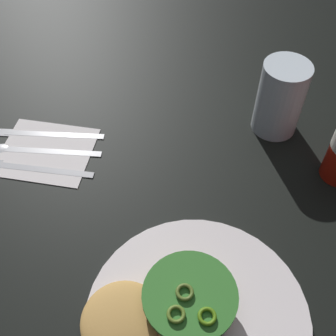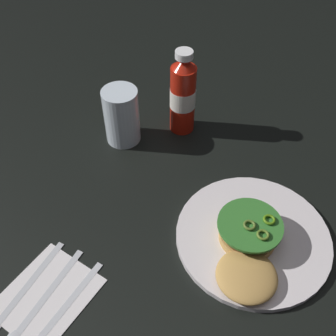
# 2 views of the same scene
# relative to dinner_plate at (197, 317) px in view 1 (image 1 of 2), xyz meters

# --- Properties ---
(ground_plane) EXTENTS (3.00, 3.00, 0.00)m
(ground_plane) POSITION_rel_dinner_plate_xyz_m (-0.01, -0.07, -0.01)
(ground_plane) COLOR black
(dinner_plate) EXTENTS (0.29, 0.29, 0.01)m
(dinner_plate) POSITION_rel_dinner_plate_xyz_m (0.00, 0.00, 0.00)
(dinner_plate) COLOR silver
(dinner_plate) RESTS_ON ground_plane
(burger_sandwich) EXTENTS (0.20, 0.13, 0.05)m
(burger_sandwich) POSITION_rel_dinner_plate_xyz_m (0.04, -0.01, 0.03)
(burger_sandwich) COLOR tan
(burger_sandwich) RESTS_ON dinner_plate
(water_glass) EXTENTS (0.08, 0.08, 0.14)m
(water_glass) POSITION_rel_dinner_plate_xyz_m (-0.19, -0.34, 0.06)
(water_glass) COLOR silver
(water_glass) RESTS_ON ground_plane
(napkin) EXTENTS (0.19, 0.18, 0.00)m
(napkin) POSITION_rel_dinner_plate_xyz_m (0.22, -0.32, -0.00)
(napkin) COLOR white
(napkin) RESTS_ON ground_plane
(butter_knife) EXTENTS (0.21, 0.05, 0.00)m
(butter_knife) POSITION_rel_dinner_plate_xyz_m (0.24, -0.36, -0.00)
(butter_knife) COLOR silver
(butter_knife) RESTS_ON napkin
(spoon_utensil) EXTENTS (0.20, 0.05, 0.00)m
(spoon_utensil) POSITION_rel_dinner_plate_xyz_m (0.25, -0.32, -0.00)
(spoon_utensil) COLOR silver
(spoon_utensil) RESTS_ON napkin
(fork_utensil) EXTENTS (0.20, 0.06, 0.00)m
(fork_utensil) POSITION_rel_dinner_plate_xyz_m (0.25, -0.28, -0.00)
(fork_utensil) COLOR silver
(fork_utensil) RESTS_ON napkin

